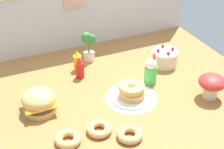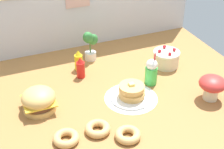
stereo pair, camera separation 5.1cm
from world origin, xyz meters
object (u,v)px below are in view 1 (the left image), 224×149
object	(u,v)px
mushroom_stool	(212,84)
donut_pink_glaze	(68,139)
ketchup_bottle	(80,68)
donut_chocolate	(99,129)
pancake_stack	(132,92)
burger	(39,101)
layer_cake	(165,58)
cream_soda_cup	(151,71)
mustard_bottle	(77,61)
potted_plant	(89,45)
donut_vanilla	(130,134)

from	to	relation	value
mushroom_stool	donut_pink_glaze	bearing A→B (deg)	-178.28
ketchup_bottle	donut_chocolate	bearing A→B (deg)	-98.70
donut_chocolate	pancake_stack	bearing A→B (deg)	34.70
ketchup_bottle	mushroom_stool	bearing A→B (deg)	-39.11
pancake_stack	donut_pink_glaze	xyz separation A→B (m)	(-0.57, -0.25, -0.03)
burger	donut_pink_glaze	xyz separation A→B (m)	(0.09, -0.38, -0.05)
layer_cake	ketchup_bottle	xyz separation A→B (m)	(-0.72, 0.11, 0.01)
donut_pink_glaze	cream_soda_cup	bearing A→B (deg)	25.60
mustard_bottle	potted_plant	size ratio (longest dim) A/B	0.66
layer_cake	cream_soda_cup	world-z (taller)	cream_soda_cup
layer_cake	donut_chocolate	xyz separation A→B (m)	(-0.83, -0.56, -0.04)
mustard_bottle	burger	bearing A→B (deg)	-135.46
ketchup_bottle	donut_vanilla	distance (m)	0.80
mustard_bottle	donut_pink_glaze	xyz separation A→B (m)	(-0.33, -0.79, -0.06)
donut_vanilla	mushroom_stool	bearing A→B (deg)	11.69
donut_pink_glaze	donut_vanilla	world-z (taller)	same
mushroom_stool	mustard_bottle	bearing A→B (deg)	135.34
donut_chocolate	burger	bearing A→B (deg)	128.58
mustard_bottle	potted_plant	distance (m)	0.20
donut_pink_glaze	donut_vanilla	bearing A→B (deg)	-17.90
cream_soda_cup	ketchup_bottle	bearing A→B (deg)	148.36
potted_plant	mustard_bottle	bearing A→B (deg)	-139.90
layer_cake	mushroom_stool	xyz separation A→B (m)	(0.07, -0.54, 0.05)
mustard_bottle	cream_soda_cup	bearing A→B (deg)	-42.02
layer_cake	potted_plant	xyz separation A→B (m)	(-0.56, 0.35, 0.08)
cream_soda_cup	donut_pink_glaze	distance (m)	0.88
cream_soda_cup	donut_chocolate	xyz separation A→B (m)	(-0.58, -0.37, -0.08)
cream_soda_cup	donut_pink_glaze	world-z (taller)	cream_soda_cup
ketchup_bottle	mustard_bottle	world-z (taller)	same
mustard_bottle	mushroom_stool	world-z (taller)	mushroom_stool
layer_cake	donut_chocolate	bearing A→B (deg)	-145.78
mustard_bottle	potted_plant	xyz separation A→B (m)	(0.15, 0.12, 0.06)
layer_cake	mushroom_stool	bearing A→B (deg)	-83.05
mustard_bottle	donut_pink_glaze	world-z (taller)	mustard_bottle
mushroom_stool	cream_soda_cup	bearing A→B (deg)	131.83
ketchup_bottle	donut_vanilla	xyz separation A→B (m)	(0.05, -0.79, -0.06)
layer_cake	mustard_bottle	world-z (taller)	mustard_bottle
pancake_stack	mushroom_stool	bearing A→B (deg)	-22.41
pancake_stack	ketchup_bottle	xyz separation A→B (m)	(-0.25, 0.42, 0.03)
donut_pink_glaze	donut_vanilla	xyz separation A→B (m)	(0.37, -0.12, 0.00)
donut_pink_glaze	donut_vanilla	size ratio (longest dim) A/B	1.00
ketchup_bottle	donut_chocolate	distance (m)	0.68
pancake_stack	mushroom_stool	size ratio (longest dim) A/B	1.55
pancake_stack	layer_cake	bearing A→B (deg)	33.86
pancake_stack	ketchup_bottle	distance (m)	0.49
layer_cake	ketchup_bottle	distance (m)	0.73
cream_soda_cup	potted_plant	world-z (taller)	potted_plant
burger	potted_plant	size ratio (longest dim) A/B	0.87
donut_pink_glaze	donut_chocolate	distance (m)	0.21
layer_cake	cream_soda_cup	size ratio (longest dim) A/B	0.83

